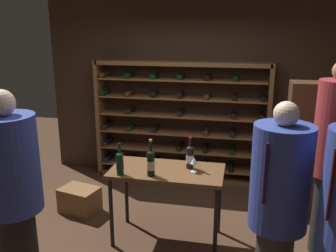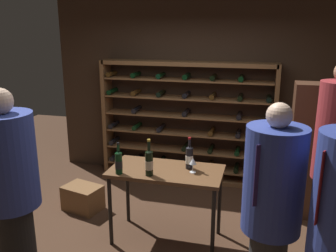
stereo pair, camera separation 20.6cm
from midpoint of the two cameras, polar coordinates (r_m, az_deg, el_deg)
The scene contains 13 objects.
ground_plane at distance 4.30m, azimuth 0.33°, elevation -17.65°, with size 10.00×10.00×0.00m, color #472D1E.
back_wall at distance 5.64m, azimuth 5.49°, elevation 5.60°, with size 4.55×0.10×2.79m, color #3D2B1E.
wine_rack at distance 5.56m, azimuth 4.00°, elevation 0.50°, with size 2.68×0.32×1.86m.
tasting_table at distance 3.96m, azimuth 1.22°, elevation -8.17°, with size 1.23×0.63×0.85m.
person_bystander_red_print at distance 3.03m, azimuth 18.08°, elevation -11.77°, with size 0.47×0.47×1.82m.
person_guest_plum_blouse at distance 3.48m, azimuth -22.31°, elevation -8.28°, with size 0.51×0.51×1.86m.
person_guest_khaki at distance 3.93m, azimuth 26.31°, elevation -4.06°, with size 0.41×0.41×2.05m.
wine_crate at distance 4.96m, azimuth -12.20°, elevation -11.10°, with size 0.48×0.34×0.33m, color brown.
display_cabinet at distance 4.84m, azimuth 22.48°, elevation -3.77°, with size 0.44×0.36×1.71m, color #4C2D1E.
wine_bottle_gold_foil at distance 3.73m, azimuth -1.43°, elevation -5.80°, with size 0.08×0.08×0.39m.
wine_bottle_red_label at distance 3.80m, azimuth -6.29°, elevation -5.75°, with size 0.08×0.08×0.34m.
wine_bottle_black_capsule at distance 3.92m, azimuth 4.91°, elevation -4.95°, with size 0.08×0.08×0.36m.
wine_glass_stemmed_left at distance 3.83m, azimuth 5.52°, elevation -5.69°, with size 0.08×0.08×0.16m.
Camera 2 is at (1.01, -3.47, 2.34)m, focal length 38.38 mm.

